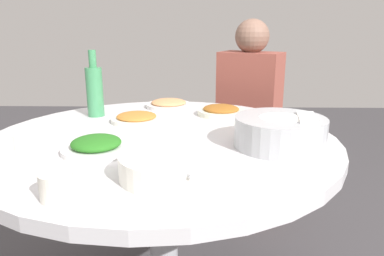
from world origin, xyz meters
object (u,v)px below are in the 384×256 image
Objects in this scene: green_bottle at (95,90)px; diner_left at (250,98)px; round_dining_table at (162,159)px; dish_shrimp at (169,104)px; rice_bowl at (280,131)px; dish_stirfry at (221,111)px; tea_cup_far at (56,186)px; dish_greens at (96,146)px; tea_cup_near at (1,150)px; dish_tofu_braise at (137,118)px; soup_bowl at (167,166)px; stool_for_diner_left at (246,183)px.

diner_left is at bearing 124.84° from green_bottle.
round_dining_table is 0.50m from dish_shrimp.
rice_bowl reaches higher than dish_stirfry.
green_bottle reaches higher than tea_cup_far.
diner_left is (-1.32, 0.61, -0.05)m from tea_cup_far.
round_dining_table is 6.01× the size of dish_stirfry.
dish_greens is at bearing -14.87° from dish_shrimp.
tea_cup_far is at bearing 47.24° from tea_cup_near.
round_dining_table is at bearing -27.37° from diner_left.
rice_bowl is 0.39× the size of diner_left.
tea_cup_near reaches higher than dish_greens.
tea_cup_far is at bearing -26.91° from dish_stirfry.
dish_shrimp is at bearing 158.36° from dish_tofu_braise.
dish_greens is at bearing -83.50° from rice_bowl.
dish_greens is (0.07, -0.59, -0.03)m from rice_bowl.
green_bottle is (-0.41, -0.72, 0.06)m from rice_bowl.
green_bottle is at bearing -86.91° from dish_stirfry.
dish_stirfry reaches higher than dish_shrimp.
soup_bowl is 1.15× the size of dish_greens.
tea_cup_far is (0.23, 0.25, -0.00)m from tea_cup_near.
dish_tofu_braise is 1.01m from stool_for_diner_left.
tea_cup_far is (0.13, -0.24, 0.00)m from soup_bowl.
tea_cup_near is (0.16, -0.84, -0.01)m from rice_bowl.
stool_for_diner_left is at bearing 158.55° from dish_stirfry.
round_dining_table is at bearing -27.37° from stool_for_diner_left.
dish_tofu_braise is 2.71× the size of tea_cup_far.
stool_for_diner_left is (-0.99, 0.61, -0.58)m from dish_greens.
diner_left reaches higher than dish_shrimp.
rice_bowl is 1.19× the size of soup_bowl.
soup_bowl is 0.51m from tea_cup_near.
round_dining_table is 4.19× the size of rice_bowl.
rice_bowl is at bearing 60.61° from green_bottle.
green_bottle reaches higher than dish_stirfry.
green_bottle is (-0.30, -0.32, 0.20)m from round_dining_table.
stool_for_diner_left is (-1.09, 0.87, -0.59)m from tea_cup_near.
dish_tofu_braise is at bearing 63.44° from green_bottle.
diner_left is at bearing 155.06° from tea_cup_far.
soup_bowl is 0.33× the size of diner_left.
dish_tofu_braise is 0.24m from green_bottle.
tea_cup_near reaches higher than tea_cup_far.
tea_cup_far is at bearing -56.30° from rice_bowl.
dish_greens reaches higher than dish_stirfry.
green_bottle is 3.71× the size of tea_cup_far.
green_bottle reaches higher than dish_greens.
rice_bowl is at bearing -1.45° from diner_left.
dish_tofu_braise is 1.00× the size of dish_stirfry.
dish_tofu_braise is 0.30m from dish_shrimp.
dish_stirfry is 0.27× the size of diner_left.
round_dining_table is 0.93m from diner_left.
rice_bowl reaches higher than dish_tofu_braise.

